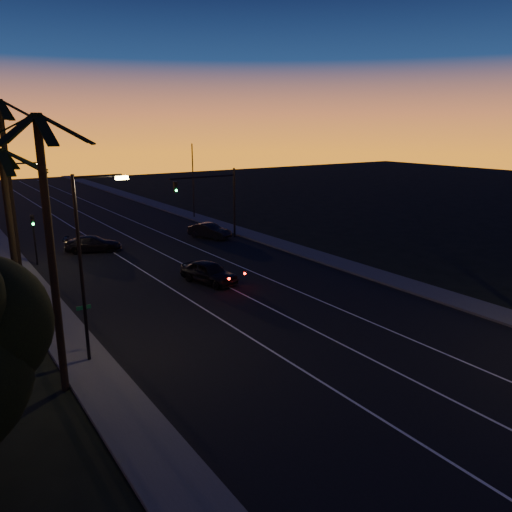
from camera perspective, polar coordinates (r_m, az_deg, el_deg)
road at (r=38.30m, az=-6.74°, el=-2.20°), size 20.00×170.00×0.01m
sidewalk_left at (r=34.91m, az=-23.34°, el=-4.90°), size 2.40×170.00×0.16m
sidewalk_right at (r=44.30m, az=6.22°, el=0.24°), size 2.40×170.00×0.16m
lane_stripe_left at (r=37.09m, az=-10.86°, el=-2.91°), size 0.12×160.00×0.01m
lane_stripe_mid at (r=38.51m, az=-6.08°, el=-2.06°), size 0.12×160.00×0.01m
lane_stripe_right at (r=40.19m, az=-1.67°, el=-1.27°), size 0.12×160.00×0.01m
palm_near at (r=21.46m, az=-22.62°, el=2.85°), size 4.25×4.16×11.53m
palm_mid at (r=27.34m, az=-26.29°, el=3.04°), size 4.25×4.16×10.03m
palm_far at (r=33.18m, az=-26.36°, el=7.21°), size 4.25×4.16×12.53m
streetlight_left_near at (r=24.14m, az=-18.81°, el=0.15°), size 2.55×0.26×9.00m
streetlight_left_far at (r=41.56m, az=-25.49°, el=4.96°), size 2.55×0.26×8.50m
street_sign at (r=26.15m, az=-18.95°, el=-7.23°), size 0.70×0.06×2.60m
signal_mast at (r=49.25m, az=-4.87°, el=7.30°), size 7.10×0.41×7.00m
signal_post at (r=44.03m, az=-24.08°, el=2.70°), size 0.28×0.37×4.20m
far_pole_right at (r=61.62m, az=-7.21°, el=8.45°), size 0.14×0.14×9.00m
lead_car at (r=36.18m, az=-5.41°, el=-1.84°), size 3.12×5.48×1.59m
right_car at (r=50.65m, az=-5.34°, el=2.88°), size 3.28×4.79×1.50m
cross_car at (r=47.34m, az=-18.12°, el=1.34°), size 5.35×3.67×1.44m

